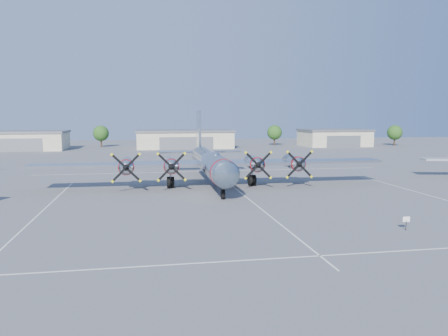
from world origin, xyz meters
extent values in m
plane|color=#5B5B5E|center=(0.00, 0.00, 0.00)|extent=(260.00, 260.00, 0.00)
cube|color=silver|center=(-22.00, -5.00, 0.01)|extent=(0.15, 40.00, 0.01)
cube|color=silver|center=(0.00, -5.00, 0.01)|extent=(0.15, 40.00, 0.01)
cube|color=silver|center=(22.00, -5.00, 0.01)|extent=(0.15, 40.00, 0.01)
cube|color=silver|center=(0.00, -22.00, 0.01)|extent=(60.00, 0.15, 0.01)
cube|color=silver|center=(0.00, 25.00, 0.01)|extent=(60.00, 0.15, 0.01)
cube|color=#B7B191|center=(-45.00, 82.00, 2.40)|extent=(22.00, 14.00, 4.80)
cube|color=slate|center=(-45.00, 82.00, 5.10)|extent=(22.60, 14.60, 0.60)
cube|color=slate|center=(-45.00, 74.95, 1.80)|extent=(12.10, 0.20, 3.60)
cube|color=#B7B191|center=(0.00, 82.00, 2.40)|extent=(28.00, 14.00, 4.80)
cube|color=slate|center=(0.00, 82.00, 5.10)|extent=(28.60, 14.60, 0.60)
cube|color=slate|center=(0.00, 74.95, 1.80)|extent=(15.40, 0.20, 3.60)
cube|color=#B7B191|center=(48.00, 82.00, 2.40)|extent=(20.00, 14.00, 4.80)
cube|color=slate|center=(48.00, 82.00, 5.10)|extent=(20.60, 14.60, 0.60)
cube|color=slate|center=(48.00, 74.95, 1.80)|extent=(11.00, 0.20, 3.60)
cylinder|color=#382619|center=(-25.00, 90.00, 1.40)|extent=(0.50, 0.50, 2.80)
sphere|color=#174112|center=(-25.00, 90.00, 4.24)|extent=(4.80, 4.80, 4.80)
cylinder|color=#382619|center=(30.00, 88.00, 1.40)|extent=(0.50, 0.50, 2.80)
sphere|color=#174112|center=(30.00, 88.00, 4.24)|extent=(4.80, 4.80, 4.80)
cylinder|color=#382619|center=(68.00, 80.00, 1.40)|extent=(0.50, 0.50, 2.80)
sphere|color=#174112|center=(68.00, 80.00, 4.24)|extent=(4.80, 4.80, 4.80)
cylinder|color=black|center=(9.77, -16.89, 0.44)|extent=(0.07, 0.07, 0.89)
cube|color=white|center=(9.77, -16.89, 0.95)|extent=(0.61, 0.09, 0.44)
camera|label=1|loc=(-11.64, -49.35, 9.54)|focal=35.00mm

